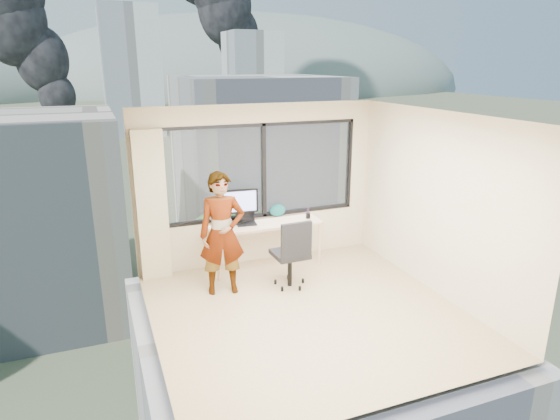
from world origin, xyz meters
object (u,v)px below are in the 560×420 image
chair (290,252)px  laptop (246,218)px  desk (265,244)px  monitor (240,206)px  person (222,234)px  handbag (278,210)px  game_console (221,221)px

chair → laptop: (-0.40, 0.85, 0.31)m
desk → monitor: bearing=163.2°
chair → person: (-0.97, 0.18, 0.35)m
desk → handbag: (0.31, 0.24, 0.48)m
desk → person: 1.20m
monitor → laptop: bearing=-46.3°
chair → monitor: size_ratio=1.90×
laptop → handbag: handbag is taller
chair → handbag: chair is taller
desk → chair: chair is taller
desk → person: size_ratio=1.01×
desk → chair: size_ratio=1.66×
desk → game_console: bearing=158.7°
chair → handbag: size_ratio=3.93×
monitor → laptop: (0.07, -0.08, -0.18)m
handbag → laptop: bearing=-159.0°
chair → game_console: size_ratio=3.92×
desk → laptop: bearing=174.8°
person → game_console: person is taller
monitor → game_console: bearing=158.0°
chair → monitor: monitor is taller
person → laptop: person is taller
person → monitor: size_ratio=3.12×
chair → monitor: 1.16m
desk → monitor: size_ratio=3.16×
chair → handbag: bearing=76.8°
person → monitor: person is taller
chair → desk: bearing=94.6°
game_console → laptop: size_ratio=0.84×
chair → game_console: 1.35m
chair → game_console: (-0.76, 1.08, 0.24)m
game_console → handbag: size_ratio=1.00×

